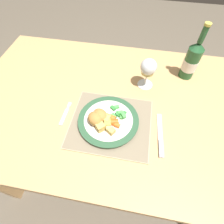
% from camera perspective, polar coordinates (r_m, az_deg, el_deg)
% --- Properties ---
extents(ground_plane, '(6.00, 6.00, 0.00)m').
position_cam_1_polar(ground_plane, '(1.44, 0.07, -15.33)').
color(ground_plane, brown).
extents(dining_table, '(1.33, 0.84, 0.74)m').
position_cam_1_polar(dining_table, '(0.86, 0.11, -0.27)').
color(dining_table, tan).
rests_on(dining_table, ground).
extents(placemat, '(0.32, 0.29, 0.01)m').
position_cam_1_polar(placemat, '(0.71, -0.43, -3.63)').
color(placemat, tan).
rests_on(placemat, dining_table).
extents(dinner_plate, '(0.25, 0.25, 0.02)m').
position_cam_1_polar(dinner_plate, '(0.71, -1.18, -2.82)').
color(dinner_plate, silver).
rests_on(dinner_plate, placemat).
extents(breaded_croquettes, '(0.10, 0.10, 0.05)m').
position_cam_1_polar(breaded_croquettes, '(0.68, -4.75, -1.64)').
color(breaded_croquettes, '#B77F3D').
rests_on(breaded_croquettes, dinner_plate).
extents(green_beans_pile, '(0.07, 0.10, 0.02)m').
position_cam_1_polar(green_beans_pile, '(0.71, 2.22, -0.50)').
color(green_beans_pile, '#338438').
rests_on(green_beans_pile, dinner_plate).
extents(glazed_carrots, '(0.07, 0.06, 0.02)m').
position_cam_1_polar(glazed_carrots, '(0.68, 0.12, -2.88)').
color(glazed_carrots, orange).
rests_on(glazed_carrots, dinner_plate).
extents(fork, '(0.02, 0.12, 0.01)m').
position_cam_1_polar(fork, '(0.76, -15.13, -0.96)').
color(fork, silver).
rests_on(fork, dining_table).
extents(table_knife, '(0.03, 0.19, 0.01)m').
position_cam_1_polar(table_knife, '(0.71, 15.53, -8.26)').
color(table_knife, silver).
rests_on(table_knife, dining_table).
extents(wine_glass, '(0.07, 0.07, 0.15)m').
position_cam_1_polar(wine_glass, '(0.80, 11.77, 13.78)').
color(wine_glass, silver).
rests_on(wine_glass, dining_table).
extents(bottle, '(0.07, 0.07, 0.27)m').
position_cam_1_polar(bottle, '(0.92, 24.57, 15.07)').
color(bottle, '#23562D').
rests_on(bottle, dining_table).
extents(roast_potatoes, '(0.08, 0.08, 0.03)m').
position_cam_1_polar(roast_potatoes, '(0.67, -1.97, -4.21)').
color(roast_potatoes, '#DBB256').
rests_on(roast_potatoes, dinner_plate).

